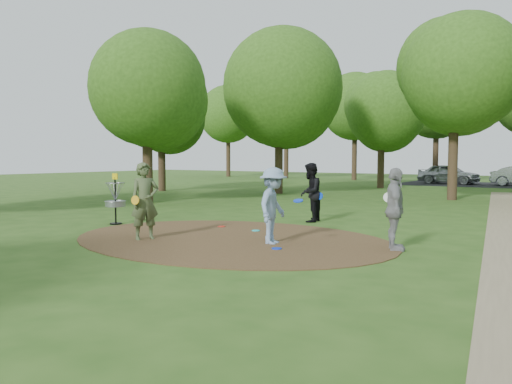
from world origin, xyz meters
The scene contains 13 objects.
ground centered at (0.00, 0.00, 0.00)m, with size 100.00×100.00×0.00m, color #2D5119.
dirt_clearing centered at (0.00, 0.00, 0.01)m, with size 8.40×8.40×0.02m, color #47301C.
parking_lot centered at (2.00, 30.00, 0.00)m, with size 14.00×8.00×0.01m, color black.
player_observer_with_disc centered at (-1.65, -1.23, 0.95)m, with size 0.72×0.82×1.90m.
player_throwing_with_disc centered at (1.28, 0.00, 0.90)m, with size 1.21×1.27×1.79m.
player_walking_with_disc centered at (0.14, 4.05, 0.92)m, with size 0.86×1.02×1.85m.
player_waiting_with_disc centered at (3.89, 0.79, 0.90)m, with size 0.83×1.14×1.80m.
disc_ground_cyan centered at (-0.14, 1.41, 0.03)m, with size 0.22×0.22×0.02m, color #1CDEE1.
disc_ground_blue centered at (1.72, -0.57, 0.03)m, with size 0.22×0.22×0.02m, color #0D2FE5.
disc_ground_red centered at (-1.42, 1.54, 0.03)m, with size 0.22×0.22×0.02m, color red.
car_left centered at (-1.46, 29.81, 0.76)m, with size 1.80×4.47×1.52m, color #9A9FA2.
disc_golf_basket centered at (-4.50, 0.30, 0.87)m, with size 0.63×0.63×1.54m.
tree_ring centered at (1.80, 9.20, 5.19)m, with size 37.62×45.35×8.82m.
Camera 1 is at (7.33, -9.81, 2.02)m, focal length 35.00 mm.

